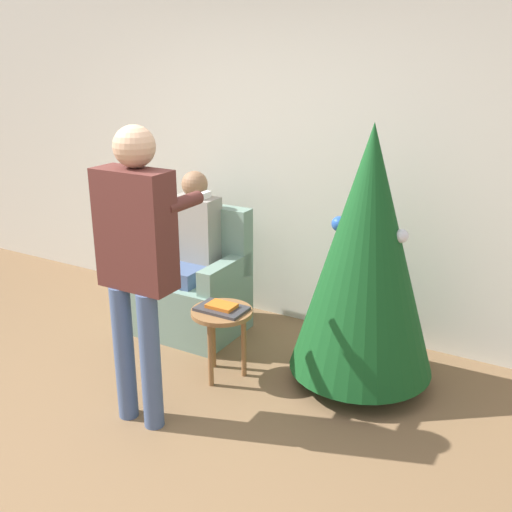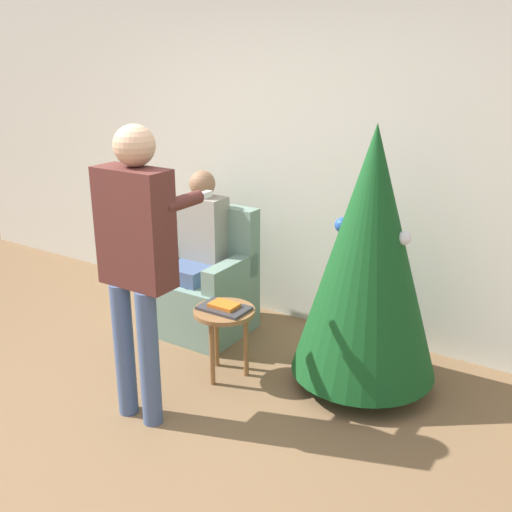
# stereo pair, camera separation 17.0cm
# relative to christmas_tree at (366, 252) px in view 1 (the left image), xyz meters

# --- Properties ---
(ground_plane) EXTENTS (14.00, 14.00, 0.00)m
(ground_plane) POSITION_rel_christmas_tree_xyz_m (-0.91, -1.51, -0.93)
(ground_plane) COLOR brown
(wall_back) EXTENTS (8.00, 0.06, 2.70)m
(wall_back) POSITION_rel_christmas_tree_xyz_m (-0.91, 0.72, 0.42)
(wall_back) COLOR beige
(wall_back) RESTS_ON ground_plane
(christmas_tree) EXTENTS (0.95, 0.95, 1.74)m
(christmas_tree) POSITION_rel_christmas_tree_xyz_m (0.00, 0.00, 0.00)
(christmas_tree) COLOR brown
(christmas_tree) RESTS_ON ground_plane
(armchair) EXTENTS (0.76, 0.64, 0.99)m
(armchair) POSITION_rel_christmas_tree_xyz_m (-1.44, 0.11, -0.58)
(armchair) COLOR gray
(armchair) RESTS_ON ground_plane
(person_seated) EXTENTS (0.36, 0.46, 1.28)m
(person_seated) POSITION_rel_christmas_tree_xyz_m (-1.44, 0.09, -0.22)
(person_seated) COLOR #475B84
(person_seated) RESTS_ON ground_plane
(person_standing) EXTENTS (0.46, 0.57, 1.77)m
(person_standing) POSITION_rel_christmas_tree_xyz_m (-0.98, -1.03, 0.14)
(person_standing) COLOR #475B84
(person_standing) RESTS_ON ground_plane
(side_stool) EXTENTS (0.42, 0.42, 0.49)m
(side_stool) POSITION_rel_christmas_tree_xyz_m (-0.84, -0.40, -0.51)
(side_stool) COLOR olive
(side_stool) RESTS_ON ground_plane
(laptop) EXTENTS (0.33, 0.21, 0.02)m
(laptop) POSITION_rel_christmas_tree_xyz_m (-0.84, -0.40, -0.42)
(laptop) COLOR #38383D
(laptop) RESTS_ON side_stool
(book) EXTENTS (0.19, 0.13, 0.02)m
(book) POSITION_rel_christmas_tree_xyz_m (-0.84, -0.40, -0.40)
(book) COLOR orange
(book) RESTS_ON laptop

